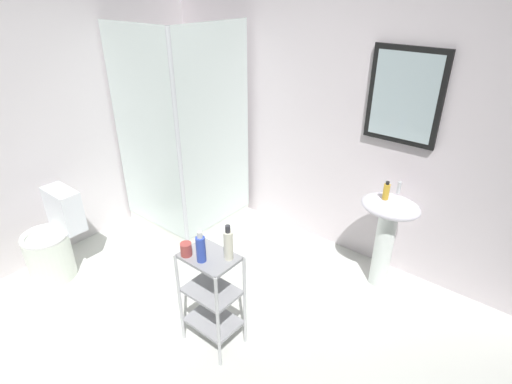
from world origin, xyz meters
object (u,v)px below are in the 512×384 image
shampoo_bottle_blue (201,248)px  pedestal_sink (387,225)px  shower_stall (187,183)px  hand_soap_bottle (386,191)px  rinse_cup (186,249)px  lotion_bottle_white (228,244)px  toilet (53,243)px  storage_cart (212,293)px

shampoo_bottle_blue → pedestal_sink: bearing=65.1°
shower_stall → shampoo_bottle_blue: (1.33, -1.06, 0.37)m
hand_soap_bottle → rinse_cup: size_ratio=1.67×
lotion_bottle_white → rinse_cup: lotion_bottle_white is taller
shower_stall → pedestal_sink: shower_stall is taller
pedestal_sink → lotion_bottle_white: size_ratio=3.32×
lotion_bottle_white → shower_stall: bearing=147.1°
hand_soap_bottle → rinse_cup: (-0.72, -1.38, -0.09)m
toilet → shampoo_bottle_blue: 1.68m
rinse_cup → pedestal_sink: bearing=61.5°
pedestal_sink → hand_soap_bottle: (-0.04, -0.03, 0.30)m
shower_stall → lotion_bottle_white: size_ratio=8.19×
hand_soap_bottle → shower_stall: bearing=-171.0°
pedestal_sink → lotion_bottle_white: (-0.53, -1.27, 0.27)m
storage_cart → shampoo_bottle_blue: 0.40m
toilet → storage_cart: toilet is taller
shower_stall → rinse_cup: 1.65m
rinse_cup → hand_soap_bottle: bearing=62.4°
toilet → hand_soap_bottle: (2.18, 1.62, 0.56)m
toilet → hand_soap_bottle: 2.77m
pedestal_sink → hand_soap_bottle: 0.30m
shower_stall → toilet: 1.34m
pedestal_sink → shampoo_bottle_blue: (-0.65, -1.39, 0.25)m
shower_stall → storage_cart: size_ratio=2.70×
rinse_cup → shampoo_bottle_blue: bearing=9.2°
pedestal_sink → shower_stall: bearing=-170.3°
pedestal_sink → toilet: 2.78m
storage_cart → toilet: bearing=-168.7°
toilet → lotion_bottle_white: (1.70, 0.37, 0.53)m
pedestal_sink → storage_cart: bearing=-115.9°
pedestal_sink → rinse_cup: rinse_cup is taller
shower_stall → storage_cart: shower_stall is taller
hand_soap_bottle → storage_cart: bearing=-114.9°
shower_stall → lotion_bottle_white: bearing=-32.9°
shampoo_bottle_blue → lotion_bottle_white: lotion_bottle_white is taller
toilet → rinse_cup: (1.46, 0.23, 0.47)m
shower_stall → storage_cart: bearing=-36.8°
pedestal_sink → hand_soap_bottle: bearing=-145.2°
pedestal_sink → rinse_cup: bearing=-118.5°
hand_soap_bottle → shampoo_bottle_blue: bearing=-114.0°
shampoo_bottle_blue → rinse_cup: shampoo_bottle_blue is taller
toilet → storage_cart: size_ratio=1.03×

